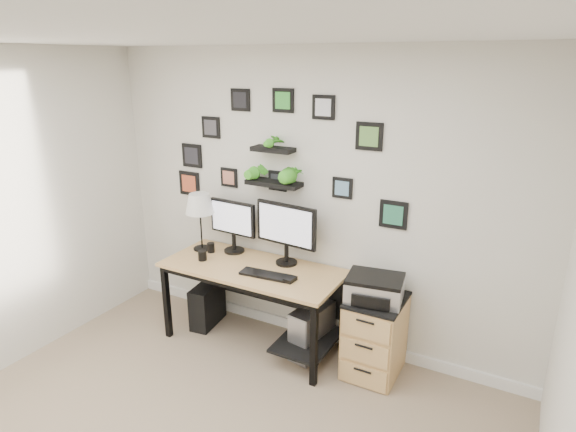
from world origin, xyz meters
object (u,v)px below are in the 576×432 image
Objects in this scene: monitor_left at (233,223)px; pc_tower_grey at (312,331)px; mug at (202,256)px; pc_tower_black at (207,304)px; file_cabinet at (375,336)px; printer at (375,288)px; table_lamp at (200,205)px; desk at (258,279)px; monitor_right at (286,229)px.

pc_tower_grey is at bearing -8.07° from monitor_left.
mug reaches higher than pc_tower_grey.
pc_tower_black is 0.86× the size of pc_tower_grey.
mug reaches higher than file_cabinet.
printer is (0.54, -0.01, 0.55)m from pc_tower_grey.
pc_tower_black is 0.61× the size of file_cabinet.
mug is (0.17, -0.21, -0.40)m from table_lamp.
desk is at bearing 13.66° from mug.
table_lamp reaches higher than monitor_left.
printer reaches higher than pc_tower_grey.
desk is at bearing -7.27° from table_lamp.
pc_tower_black is (-0.80, -0.14, -0.87)m from monitor_right.
table_lamp is at bearing 178.41° from printer.
table_lamp is 1.95m from file_cabinet.
table_lamp reaches higher than mug.
table_lamp reaches higher than pc_tower_black.
mug is 1.18m from pc_tower_grey.
pc_tower_black is at bearing 122.78° from mug.
desk is 1.07m from printer.
monitor_right is at bearing 171.74° from printer.
printer is at bearing -5.43° from monitor_left.
desk is 0.65m from pc_tower_grey.
desk is 0.89m from table_lamp.
mug is 0.61m from pc_tower_black.
table_lamp is at bearing 128.74° from mug.
monitor_right reaches higher than printer.
printer is (0.86, -0.13, -0.31)m from monitor_right.
file_cabinet is (1.75, -0.03, -0.86)m from table_lamp.
monitor_left is at bearing 16.01° from table_lamp.
monitor_right is at bearing 2.48° from pc_tower_black.
desk is 18.15× the size of mug.
table_lamp is at bearing 172.73° from desk.
printer reaches higher than pc_tower_black.
table_lamp is at bearing -163.99° from monitor_left.
pc_tower_grey is at bearing -6.19° from pc_tower_black.
mug is at bearing -114.66° from monitor_left.
file_cabinet is at bearing -4.58° from monitor_left.
table_lamp is 1.15× the size of pc_tower_grey.
monitor_left is 0.84× the size of monitor_right.
monitor_right is 1.19m from pc_tower_black.
file_cabinet is at bearing -6.83° from monitor_right.
desk is 3.36× the size of printer.
mug is at bearing -157.82° from monitor_right.
monitor_left reaches higher than file_cabinet.
monitor_left reaches higher than printer.
pc_tower_black is at bearing 177.85° from desk.
monitor_right is 1.08× the size of table_lamp.
file_cabinet is at bearing 3.10° from desk.
desk is at bearing -9.66° from pc_tower_black.
printer is at bearing 5.91° from mug.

